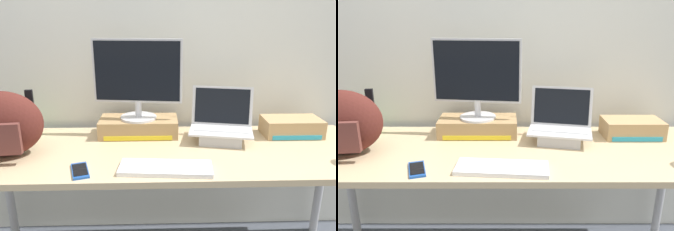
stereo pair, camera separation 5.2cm
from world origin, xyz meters
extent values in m
cube|color=silver|center=(0.00, 0.44, 1.30)|extent=(7.00, 0.10, 2.60)
cube|color=tan|center=(0.00, 0.00, 0.72)|extent=(2.09, 0.69, 0.03)
cylinder|color=#B2B2B7|center=(-0.99, 0.28, 0.35)|extent=(0.05, 0.05, 0.70)
cylinder|color=#B2B2B7|center=(0.99, 0.28, 0.35)|extent=(0.05, 0.05, 0.70)
cube|color=#A88456|center=(-0.16, 0.22, 0.78)|extent=(0.44, 0.21, 0.10)
cube|color=yellow|center=(-0.16, 0.11, 0.75)|extent=(0.37, 0.00, 0.02)
cylinder|color=silver|center=(-0.16, 0.22, 0.84)|extent=(0.20, 0.20, 0.01)
cylinder|color=silver|center=(-0.16, 0.22, 0.89)|extent=(0.04, 0.04, 0.09)
cube|color=silver|center=(-0.16, 0.22, 1.10)|extent=(0.49, 0.08, 0.35)
cube|color=black|center=(-0.16, 0.21, 1.10)|extent=(0.46, 0.06, 0.32)
cube|color=#ADADB2|center=(0.29, 0.10, 0.76)|extent=(0.26, 0.24, 0.06)
cube|color=silver|center=(0.29, 0.10, 0.80)|extent=(0.37, 0.28, 0.01)
cube|color=#B7B7BC|center=(0.29, 0.12, 0.80)|extent=(0.31, 0.18, 0.00)
cube|color=silver|center=(0.31, 0.19, 0.91)|extent=(0.34, 0.11, 0.22)
cube|color=black|center=(0.31, 0.19, 0.91)|extent=(0.30, 0.10, 0.19)
cube|color=white|center=(-0.02, -0.24, 0.74)|extent=(0.42, 0.18, 0.02)
cube|color=silver|center=(-0.02, -0.24, 0.76)|extent=(0.39, 0.16, 0.00)
ellipsoid|color=#4C1E19|center=(-0.79, -0.05, 0.90)|extent=(0.40, 0.26, 0.32)
cube|color=black|center=(-0.70, 0.08, 0.91)|extent=(0.04, 0.02, 0.24)
cube|color=#19479E|center=(-0.39, -0.24, 0.74)|extent=(0.11, 0.16, 0.01)
cube|color=black|center=(-0.39, -0.24, 0.75)|extent=(0.09, 0.13, 0.00)
sphere|color=#56B256|center=(-0.79, 0.24, 0.79)|extent=(0.12, 0.12, 0.12)
sphere|color=black|center=(-0.81, 0.19, 0.81)|extent=(0.02, 0.02, 0.02)
sphere|color=black|center=(-0.77, 0.19, 0.81)|extent=(0.02, 0.02, 0.02)
cube|color=tan|center=(0.71, 0.18, 0.78)|extent=(0.32, 0.18, 0.10)
cube|color=#2899BC|center=(0.71, 0.09, 0.75)|extent=(0.27, 0.00, 0.02)
camera|label=1|loc=(-0.05, -1.51, 1.39)|focal=34.19mm
camera|label=2|loc=(0.00, -1.51, 1.39)|focal=34.19mm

